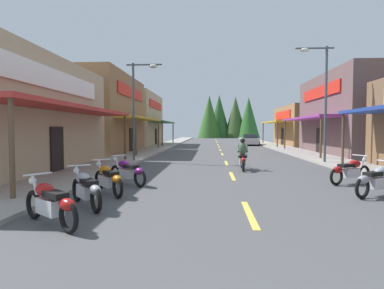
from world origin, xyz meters
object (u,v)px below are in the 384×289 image
(streetlamp_right, at_px, (320,89))
(streetlamp_left, at_px, (139,97))
(rider_cruising_lead, at_px, (243,157))
(parked_car_curbside, at_px, (250,140))
(motorcycle_parked_right_3, at_px, (377,180))
(motorcycle_parked_left_2, at_px, (108,178))
(motorcycle_parked_left_0, at_px, (50,202))
(motorcycle_parked_left_1, at_px, (86,188))
(motorcycle_parked_right_4, at_px, (350,170))
(motorcycle_parked_left_3, at_px, (128,171))

(streetlamp_right, bearing_deg, streetlamp_left, 177.53)
(rider_cruising_lead, relative_size, parked_car_curbside, 0.49)
(motorcycle_parked_right_3, relative_size, motorcycle_parked_left_2, 1.08)
(motorcycle_parked_right_3, height_order, motorcycle_parked_left_2, same)
(motorcycle_parked_left_0, height_order, motorcycle_parked_left_1, same)
(motorcycle_parked_left_1, height_order, parked_car_curbside, parked_car_curbside)
(streetlamp_left, xyz_separation_m, motorcycle_parked_left_2, (1.23, -9.35, -3.42))
(motorcycle_parked_left_2, height_order, rider_cruising_lead, rider_cruising_lead)
(parked_car_curbside, bearing_deg, motorcycle_parked_left_0, 168.79)
(motorcycle_parked_left_1, distance_m, motorcycle_parked_left_2, 1.58)
(motorcycle_parked_right_3, bearing_deg, motorcycle_parked_left_2, 148.15)
(streetlamp_left, xyz_separation_m, motorcycle_parked_right_3, (9.27, -9.13, -3.42))
(motorcycle_parked_right_3, distance_m, parked_car_curbside, 29.78)
(streetlamp_left, distance_m, motorcycle_parked_right_4, 12.23)
(streetlamp_left, height_order, motorcycle_parked_left_1, streetlamp_left)
(parked_car_curbside, bearing_deg, motorcycle_parked_right_4, -177.03)
(streetlamp_right, bearing_deg, motorcycle_parked_left_3, -141.67)
(parked_car_curbside, bearing_deg, motorcycle_parked_left_1, 168.33)
(motorcycle_parked_right_4, relative_size, rider_cruising_lead, 0.89)
(motorcycle_parked_left_1, bearing_deg, motorcycle_parked_right_3, -117.64)
(motorcycle_parked_left_0, relative_size, rider_cruising_lead, 0.83)
(rider_cruising_lead, bearing_deg, motorcycle_parked_left_0, 154.88)
(motorcycle_parked_left_2, relative_size, parked_car_curbside, 0.39)
(streetlamp_left, bearing_deg, motorcycle_parked_left_3, -79.86)
(motorcycle_parked_right_4, xyz_separation_m, motorcycle_parked_left_1, (-8.22, -3.90, 0.00))
(streetlamp_right, xyz_separation_m, parked_car_curbside, (-1.29, 21.10, -3.62))
(motorcycle_parked_right_3, height_order, motorcycle_parked_right_4, same)
(motorcycle_parked_left_1, distance_m, motorcycle_parked_left_3, 3.24)
(motorcycle_parked_right_4, bearing_deg, motorcycle_parked_right_3, -123.98)
(motorcycle_parked_left_2, bearing_deg, rider_cruising_lead, -78.10)
(streetlamp_left, height_order, parked_car_curbside, streetlamp_left)
(streetlamp_left, distance_m, streetlamp_right, 10.56)
(streetlamp_right, xyz_separation_m, motorcycle_parked_right_3, (-1.28, -8.67, -3.81))
(streetlamp_right, height_order, rider_cruising_lead, streetlamp_right)
(motorcycle_parked_right_4, relative_size, motorcycle_parked_left_3, 1.12)
(motorcycle_parked_left_2, bearing_deg, motorcycle_parked_left_3, -45.49)
(motorcycle_parked_right_4, height_order, motorcycle_parked_left_1, same)
(parked_car_curbside, bearing_deg, motorcycle_parked_left_2, 167.67)
(motorcycle_parked_left_0, bearing_deg, parked_car_curbside, -67.69)
(motorcycle_parked_right_3, distance_m, motorcycle_parked_left_0, 8.85)
(rider_cruising_lead, xyz_separation_m, parked_car_curbside, (3.36, 23.99, 0.03))
(streetlamp_left, bearing_deg, rider_cruising_lead, -29.56)
(motorcycle_parked_left_0, distance_m, motorcycle_parked_left_3, 4.79)
(streetlamp_right, distance_m, motorcycle_parked_left_3, 12.29)
(rider_cruising_lead, distance_m, parked_car_curbside, 24.23)
(streetlamp_left, bearing_deg, motorcycle_parked_left_0, -85.06)
(motorcycle_parked_left_1, xyz_separation_m, rider_cruising_lead, (4.71, 7.59, 0.17))
(rider_cruising_lead, bearing_deg, streetlamp_right, -55.42)
(motorcycle_parked_left_2, bearing_deg, motorcycle_parked_left_1, 138.40)
(motorcycle_parked_left_3, bearing_deg, motorcycle_parked_left_2, 124.81)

